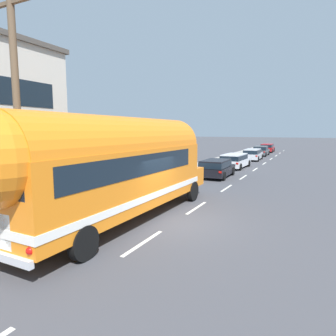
% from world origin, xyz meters
% --- Properties ---
extents(ground_plane, '(300.00, 300.00, 0.00)m').
position_xyz_m(ground_plane, '(0.00, 0.00, 0.00)').
color(ground_plane, '#424247').
extents(lane_markings, '(3.97, 80.00, 0.01)m').
position_xyz_m(lane_markings, '(-2.71, 13.06, 0.00)').
color(lane_markings, silver).
rests_on(lane_markings, ground).
extents(sidewalk_slab, '(2.55, 90.00, 0.15)m').
position_xyz_m(sidewalk_slab, '(-5.12, 10.00, 0.07)').
color(sidewalk_slab, gray).
rests_on(sidewalk_slab, ground).
extents(utility_pole, '(1.80, 0.24, 8.50)m').
position_xyz_m(utility_pole, '(-4.34, -3.31, 4.42)').
color(utility_pole, brown).
rests_on(utility_pole, ground).
extents(painted_bus, '(2.73, 12.40, 4.12)m').
position_xyz_m(painted_bus, '(-1.94, -1.18, 2.30)').
color(painted_bus, orange).
rests_on(painted_bus, ground).
extents(car_lead, '(2.08, 4.34, 1.37)m').
position_xyz_m(car_lead, '(-1.86, 11.52, 0.79)').
color(car_lead, black).
rests_on(car_lead, ground).
extents(car_second, '(2.13, 4.81, 1.37)m').
position_xyz_m(car_second, '(-1.94, 17.73, 0.80)').
color(car_second, white).
rests_on(car_second, ground).
extents(car_third, '(1.97, 4.65, 1.37)m').
position_xyz_m(car_third, '(-1.81, 26.08, 0.80)').
color(car_third, silver).
rests_on(car_third, ground).
extents(car_fourth, '(1.99, 4.74, 1.37)m').
position_xyz_m(car_fourth, '(-2.01, 33.36, 0.74)').
color(car_fourth, '#474C51').
rests_on(car_fourth, ground).
extents(car_fifth, '(2.09, 4.75, 1.37)m').
position_xyz_m(car_fifth, '(-2.15, 40.81, 0.80)').
color(car_fifth, '#A5191E').
rests_on(car_fifth, ground).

